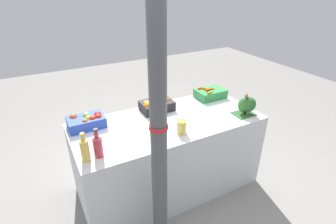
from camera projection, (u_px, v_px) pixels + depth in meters
The scene contains 11 objects.
ground_plane at pixel (168, 185), 3.05m from camera, with size 10.00×10.00×0.00m, color gray.
market_table at pixel (168, 155), 2.86m from camera, with size 1.92×0.86×0.85m, color silver.
support_pole at pixel (159, 140), 1.84m from camera, with size 0.13×0.13×2.27m.
apple_crate at pixel (87, 121), 2.53m from camera, with size 0.34×0.24×0.14m.
orange_crate at pixel (156, 105), 2.85m from camera, with size 0.34×0.24×0.14m.
carrot_crate at pixel (210, 93), 3.15m from camera, with size 0.34×0.24×0.13m.
broccoli_pile at pixel (246, 105), 2.75m from camera, with size 0.22×0.18×0.20m.
juice_bottle_golden at pixel (85, 149), 2.05m from camera, with size 0.07×0.07×0.25m.
juice_bottle_ruby at pixel (98, 145), 2.09m from camera, with size 0.08×0.08×0.26m.
pickle_jar at pixel (182, 127), 2.43m from camera, with size 0.10×0.10×0.13m.
sparrow_bird at pixel (246, 95), 2.68m from camera, with size 0.11×0.10×0.05m.
Camera 1 is at (-1.09, -2.05, 2.15)m, focal length 28.00 mm.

